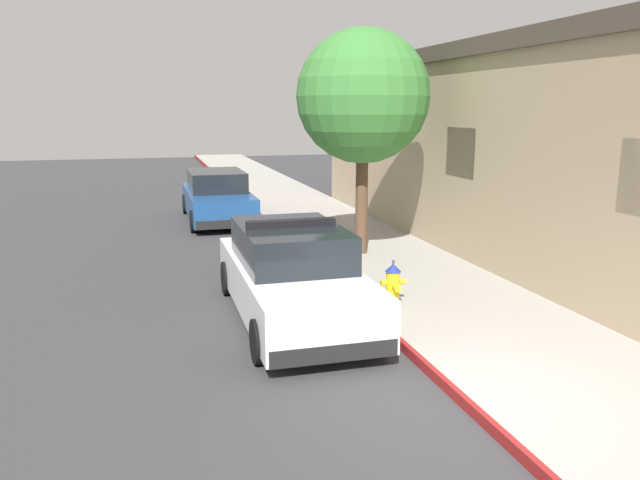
{
  "coord_description": "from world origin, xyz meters",
  "views": [
    {
      "loc": [
        -3.53,
        -5.95,
        3.48
      ],
      "look_at": [
        -0.38,
        5.33,
        1.0
      ],
      "focal_mm": 35.11,
      "sensor_mm": 36.0,
      "label": 1
    }
  ],
  "objects": [
    {
      "name": "storefront_building",
      "position": [
        6.07,
        6.7,
        2.46
      ],
      "size": [
        5.91,
        20.1,
        4.91
      ],
      "color": "tan",
      "rests_on": "ground"
    },
    {
      "name": "fire_hydrant",
      "position": [
        0.51,
        3.79,
        0.49
      ],
      "size": [
        0.44,
        0.4,
        0.76
      ],
      "color": "#4C4C51",
      "rests_on": "sidewalk_pavement"
    },
    {
      "name": "street_tree",
      "position": [
        1.25,
        7.59,
        3.71
      ],
      "size": [
        2.99,
        2.99,
        5.08
      ],
      "color": "brown",
      "rests_on": "sidewalk_pavement"
    },
    {
      "name": "sidewalk_pavement",
      "position": [
        1.62,
        10.0,
        0.07
      ],
      "size": [
        3.24,
        60.0,
        0.14
      ],
      "primitive_type": "cube",
      "color": "#9E9991",
      "rests_on": "ground"
    },
    {
      "name": "curb_painted_edge",
      "position": [
        -0.04,
        10.0,
        0.07
      ],
      "size": [
        0.08,
        60.0,
        0.14
      ],
      "primitive_type": "cube",
      "color": "maroon",
      "rests_on": "ground"
    },
    {
      "name": "parked_car_silver_ahead",
      "position": [
        -1.41,
        13.56,
        0.74
      ],
      "size": [
        1.94,
        4.84,
        1.56
      ],
      "color": "navy",
      "rests_on": "ground"
    },
    {
      "name": "ground_plane",
      "position": [
        -4.38,
        10.0,
        -0.1
      ],
      "size": [
        29.82,
        60.0,
        0.2
      ],
      "primitive_type": "cube",
      "color": "#353538"
    },
    {
      "name": "police_cruiser",
      "position": [
        -1.26,
        3.87,
        0.74
      ],
      "size": [
        1.94,
        4.84,
        1.68
      ],
      "color": "white",
      "rests_on": "ground"
    }
  ]
}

